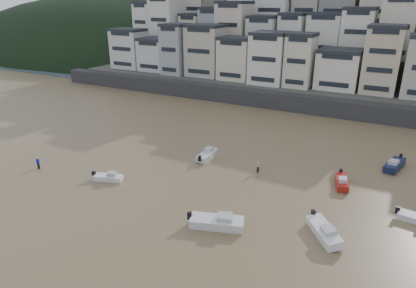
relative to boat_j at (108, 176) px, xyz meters
The scene contains 12 objects.
sea_strip 160.50m from the boat_j, 129.50° to the left, with size 340.00×340.00×0.00m, color #4D5B6E.
harbor_wall 47.38m from the boat_j, 67.78° to the left, with size 140.00×3.00×3.50m, color #38383A.
hillside 87.58m from the boat_j, 74.86° to the left, with size 141.04×66.00×50.00m.
headland 143.33m from the boat_j, 127.42° to the left, with size 216.00×135.00×53.33m.
boat_j is the anchor object (origin of this frame).
boat_e 30.42m from the boat_j, 25.54° to the left, with size 4.85×1.59×1.32m, color maroon, non-canonical shape.
boat_f 14.99m from the boat_j, 57.61° to the left, with size 5.20×1.70×1.42m, color silver, non-canonical shape.
boat_b 27.81m from the boat_j, ahead, with size 5.68×1.86×1.55m, color white, non-canonical shape.
boat_a 17.78m from the boat_j, ahead, with size 6.14×2.01×1.67m, color silver, non-canonical shape.
boat_i 39.71m from the boat_j, 33.42° to the left, with size 5.59×1.83×1.52m, color #131A3B, non-canonical shape.
person_blue 11.33m from the boat_j, behind, with size 0.44×0.44×1.74m, color #1819B6, non-canonical shape.
person_pink 20.27m from the boat_j, 35.41° to the left, with size 0.44×0.44×1.74m, color tan, non-canonical shape.
Camera 1 is at (24.38, -11.32, 22.42)m, focal length 32.00 mm.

